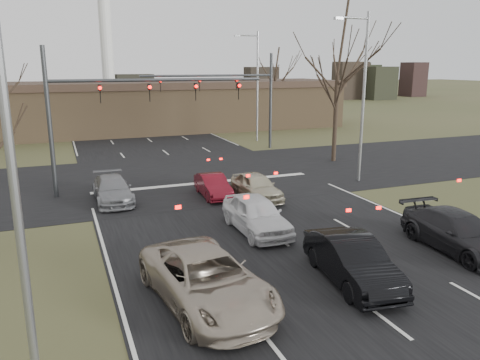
% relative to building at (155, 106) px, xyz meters
% --- Properties ---
extents(ground, '(360.00, 360.00, 0.00)m').
position_rel_building_xyz_m(ground, '(-2.00, -38.00, -2.67)').
color(ground, '#414726').
rests_on(ground, ground).
extents(road_main, '(14.00, 300.00, 0.02)m').
position_rel_building_xyz_m(road_main, '(-2.00, 22.00, -2.66)').
color(road_main, black).
rests_on(road_main, ground).
extents(road_cross, '(200.00, 14.00, 0.02)m').
position_rel_building_xyz_m(road_cross, '(-2.00, -23.00, -2.65)').
color(road_cross, black).
rests_on(road_cross, ground).
extents(building, '(42.40, 10.40, 5.30)m').
position_rel_building_xyz_m(building, '(0.00, 0.00, 0.00)').
color(building, brown).
rests_on(building, ground).
extents(mast_arm_near, '(12.12, 0.24, 8.00)m').
position_rel_building_xyz_m(mast_arm_near, '(-7.23, -25.00, 2.41)').
color(mast_arm_near, '#383A3D').
rests_on(mast_arm_near, ground).
extents(mast_arm_far, '(11.12, 0.24, 8.00)m').
position_rel_building_xyz_m(mast_arm_far, '(4.18, -15.00, 2.35)').
color(mast_arm_far, '#383A3D').
rests_on(mast_arm_far, ground).
extents(streetlight_left, '(2.34, 0.25, 10.00)m').
position_rel_building_xyz_m(streetlight_left, '(-10.82, -42.00, 2.92)').
color(streetlight_left, gray).
rests_on(streetlight_left, ground).
extents(streetlight_right_near, '(2.34, 0.25, 10.00)m').
position_rel_building_xyz_m(streetlight_right_near, '(6.82, -28.00, 2.92)').
color(streetlight_right_near, gray).
rests_on(streetlight_right_near, ground).
extents(streetlight_right_far, '(2.34, 0.25, 10.00)m').
position_rel_building_xyz_m(streetlight_right_far, '(7.32, -11.00, 2.92)').
color(streetlight_right_far, gray).
rests_on(streetlight_right_far, ground).
extents(tree_right_near, '(6.90, 6.90, 11.50)m').
position_rel_building_xyz_m(tree_right_near, '(9.00, -22.00, 6.23)').
color(tree_right_near, black).
rests_on(tree_right_near, ground).
extents(tree_right_far, '(5.40, 5.40, 9.00)m').
position_rel_building_xyz_m(tree_right_far, '(13.00, -3.00, 4.29)').
color(tree_right_far, black).
rests_on(tree_right_far, ground).
extents(car_silver_suv, '(3.35, 6.07, 1.61)m').
position_rel_building_xyz_m(car_silver_suv, '(-6.40, -39.25, -1.86)').
color(car_silver_suv, '#A79987').
rests_on(car_silver_suv, ground).
extents(car_white_sedan, '(1.86, 4.59, 1.56)m').
position_rel_building_xyz_m(car_white_sedan, '(-2.50, -33.99, -1.88)').
color(car_white_sedan, silver).
rests_on(car_white_sedan, ground).
extents(car_black_hatch, '(2.20, 4.82, 1.53)m').
position_rel_building_xyz_m(car_black_hatch, '(-1.50, -39.60, -1.90)').
color(car_black_hatch, black).
rests_on(car_black_hatch, ground).
extents(car_charcoal_sedan, '(2.39, 5.26, 1.49)m').
position_rel_building_xyz_m(car_charcoal_sedan, '(3.89, -38.80, -1.92)').
color(car_charcoal_sedan, black).
rests_on(car_charcoal_sedan, ground).
extents(car_grey_ahead, '(1.85, 4.54, 1.32)m').
position_rel_building_xyz_m(car_grey_ahead, '(-7.72, -27.01, -2.01)').
color(car_grey_ahead, gray).
rests_on(car_grey_ahead, ground).
extents(car_red_ahead, '(1.45, 3.76, 1.22)m').
position_rel_building_xyz_m(car_red_ahead, '(-2.50, -28.04, -2.05)').
color(car_red_ahead, '#580C16').
rests_on(car_red_ahead, ground).
extents(car_silver_ahead, '(1.79, 4.17, 1.40)m').
position_rel_building_xyz_m(car_silver_ahead, '(-0.48, -29.34, -1.96)').
color(car_silver_ahead, '#BFB79B').
rests_on(car_silver_ahead, ground).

